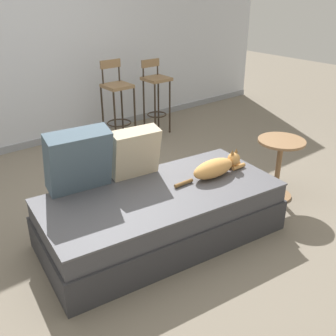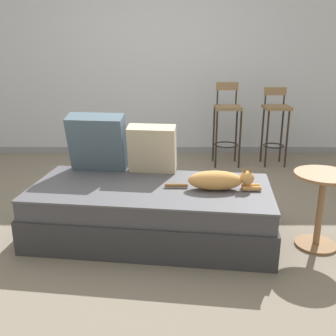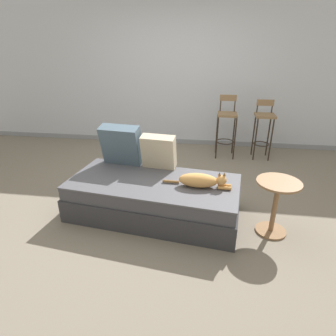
{
  "view_description": "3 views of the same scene",
  "coord_description": "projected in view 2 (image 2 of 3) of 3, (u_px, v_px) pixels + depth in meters",
  "views": [
    {
      "loc": [
        -1.67,
        -2.54,
        1.94
      ],
      "look_at": [
        0.15,
        -0.3,
        0.56
      ],
      "focal_mm": 42.0,
      "sensor_mm": 36.0,
      "label": 1
    },
    {
      "loc": [
        0.14,
        -3.33,
        1.51
      ],
      "look_at": [
        0.15,
        -0.3,
        0.56
      ],
      "focal_mm": 42.0,
      "sensor_mm": 36.0,
      "label": 2
    },
    {
      "loc": [
        0.56,
        -3.17,
        1.85
      ],
      "look_at": [
        0.15,
        -0.3,
        0.56
      ],
      "focal_mm": 30.0,
      "sensor_mm": 36.0,
      "label": 3
    }
  ],
  "objects": [
    {
      "name": "cat",
      "position": [
        218.0,
        180.0,
        3.03
      ],
      "size": [
        0.74,
        0.18,
        0.19
      ],
      "color": "tan",
      "rests_on": "couch"
    },
    {
      "name": "bar_stool_by_doorway",
      "position": [
        274.0,
        118.0,
        5.01
      ],
      "size": [
        0.32,
        0.32,
        0.99
      ],
      "color": "#2D2319",
      "rests_on": "ground"
    },
    {
      "name": "ground_plane",
      "position": [
        152.0,
        215.0,
        3.63
      ],
      "size": [
        16.0,
        16.0,
        0.0
      ],
      "primitive_type": "plane",
      "color": "slate",
      "rests_on": "ground"
    },
    {
      "name": "wall_back_panel",
      "position": [
        156.0,
        60.0,
        5.38
      ],
      "size": [
        8.0,
        0.1,
        2.6
      ],
      "primitive_type": "cube",
      "color": "silver",
      "rests_on": "ground"
    },
    {
      "name": "bar_stool_near_window",
      "position": [
        225.0,
        119.0,
        5.01
      ],
      "size": [
        0.32,
        0.32,
        1.05
      ],
      "color": "#2D2319",
      "rests_on": "ground"
    },
    {
      "name": "throw_pillow_corner",
      "position": [
        96.0,
        142.0,
        3.43
      ],
      "size": [
        0.52,
        0.34,
        0.51
      ],
      "color": "#4C6070",
      "rests_on": "couch"
    },
    {
      "name": "side_table",
      "position": [
        319.0,
        199.0,
        2.98
      ],
      "size": [
        0.44,
        0.44,
        0.6
      ],
      "color": "olive",
      "rests_on": "ground"
    },
    {
      "name": "throw_pillow_middle",
      "position": [
        150.0,
        149.0,
        3.39
      ],
      "size": [
        0.43,
        0.27,
        0.43
      ],
      "color": "beige",
      "rests_on": "couch"
    },
    {
      "name": "wall_baseboard_trim",
      "position": [
        157.0,
        150.0,
        5.71
      ],
      "size": [
        8.0,
        0.02,
        0.09
      ],
      "primitive_type": "cube",
      "color": "gray",
      "rests_on": "ground"
    },
    {
      "name": "couch",
      "position": [
        150.0,
        211.0,
        3.18
      ],
      "size": [
        2.02,
        1.14,
        0.44
      ],
      "color": "#353539",
      "rests_on": "ground"
    }
  ]
}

